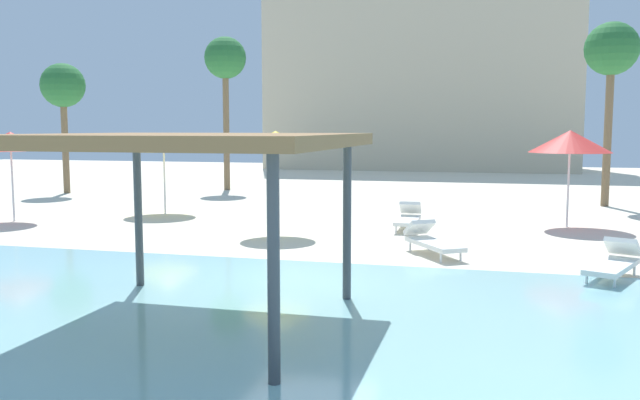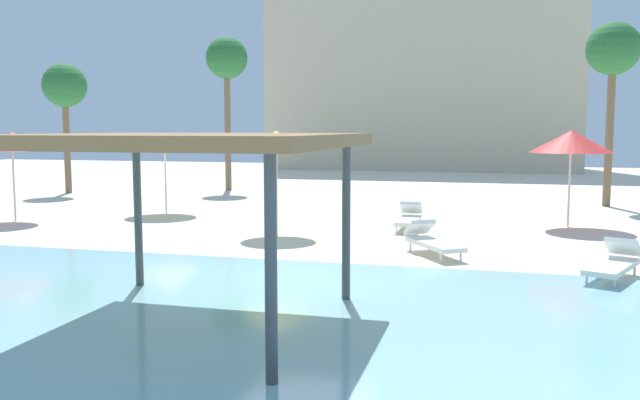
{
  "view_description": "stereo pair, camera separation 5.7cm",
  "coord_description": "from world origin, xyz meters",
  "px_view_note": "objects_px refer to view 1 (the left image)",
  "views": [
    {
      "loc": [
        3.33,
        -11.87,
        2.85
      ],
      "look_at": [
        -0.25,
        2.0,
        1.3
      ],
      "focal_mm": 37.31,
      "sensor_mm": 36.0,
      "label": 1
    },
    {
      "loc": [
        3.38,
        -11.86,
        2.85
      ],
      "look_at": [
        -0.25,
        2.0,
        1.3
      ],
      "focal_mm": 37.31,
      "sensor_mm": 36.0,
      "label": 2
    }
  ],
  "objects_px": {
    "palm_tree_0": "(612,54)",
    "palm_tree_1": "(63,88)",
    "lounge_chair_0": "(408,217)",
    "lounge_chair_6": "(431,240)",
    "beach_umbrella_red_2": "(10,141)",
    "beach_umbrella_yellow_5": "(164,142)",
    "lounge_chair_4": "(614,262)",
    "shade_pavilion": "(188,145)",
    "beach_umbrella_yellow_1": "(276,141)",
    "beach_umbrella_red_6": "(570,141)",
    "palm_tree_2": "(225,62)"
  },
  "relations": [
    {
      "from": "beach_umbrella_red_6",
      "to": "palm_tree_2",
      "type": "xyz_separation_m",
      "value": [
        -14.03,
        8.39,
        3.37
      ]
    },
    {
      "from": "beach_umbrella_red_6",
      "to": "palm_tree_2",
      "type": "distance_m",
      "value": 16.69
    },
    {
      "from": "lounge_chair_4",
      "to": "lounge_chair_0",
      "type": "bearing_deg",
      "value": -116.01
    },
    {
      "from": "beach_umbrella_red_6",
      "to": "beach_umbrella_yellow_1",
      "type": "bearing_deg",
      "value": -156.6
    },
    {
      "from": "lounge_chair_4",
      "to": "palm_tree_2",
      "type": "bearing_deg",
      "value": -113.71
    },
    {
      "from": "beach_umbrella_yellow_5",
      "to": "beach_umbrella_red_6",
      "type": "height_order",
      "value": "beach_umbrella_red_6"
    },
    {
      "from": "beach_umbrella_red_2",
      "to": "lounge_chair_4",
      "type": "relative_size",
      "value": 1.39
    },
    {
      "from": "beach_umbrella_yellow_5",
      "to": "lounge_chair_0",
      "type": "height_order",
      "value": "beach_umbrella_yellow_5"
    },
    {
      "from": "beach_umbrella_yellow_1",
      "to": "beach_umbrella_red_6",
      "type": "relative_size",
      "value": 1.0
    },
    {
      "from": "lounge_chair_4",
      "to": "palm_tree_2",
      "type": "xyz_separation_m",
      "value": [
        -14.16,
        15.29,
        5.51
      ]
    },
    {
      "from": "beach_umbrella_yellow_1",
      "to": "beach_umbrella_yellow_5",
      "type": "bearing_deg",
      "value": 147.03
    },
    {
      "from": "shade_pavilion",
      "to": "palm_tree_2",
      "type": "height_order",
      "value": "palm_tree_2"
    },
    {
      "from": "shade_pavilion",
      "to": "lounge_chair_0",
      "type": "distance_m",
      "value": 10.5
    },
    {
      "from": "shade_pavilion",
      "to": "beach_umbrella_yellow_1",
      "type": "relative_size",
      "value": 1.62
    },
    {
      "from": "beach_umbrella_yellow_1",
      "to": "beach_umbrella_red_6",
      "type": "bearing_deg",
      "value": 23.4
    },
    {
      "from": "shade_pavilion",
      "to": "lounge_chair_6",
      "type": "bearing_deg",
      "value": 65.55
    },
    {
      "from": "beach_umbrella_red_2",
      "to": "lounge_chair_6",
      "type": "bearing_deg",
      "value": -10.07
    },
    {
      "from": "beach_umbrella_yellow_5",
      "to": "beach_umbrella_red_6",
      "type": "distance_m",
      "value": 12.75
    },
    {
      "from": "beach_umbrella_red_2",
      "to": "palm_tree_1",
      "type": "bearing_deg",
      "value": 115.53
    },
    {
      "from": "lounge_chair_4",
      "to": "palm_tree_2",
      "type": "distance_m",
      "value": 21.56
    },
    {
      "from": "beach_umbrella_red_2",
      "to": "palm_tree_2",
      "type": "relative_size",
      "value": 0.39
    },
    {
      "from": "beach_umbrella_yellow_1",
      "to": "lounge_chair_0",
      "type": "bearing_deg",
      "value": 28.0
    },
    {
      "from": "lounge_chair_0",
      "to": "lounge_chair_6",
      "type": "bearing_deg",
      "value": 13.57
    },
    {
      "from": "shade_pavilion",
      "to": "palm_tree_2",
      "type": "bearing_deg",
      "value": 110.99
    },
    {
      "from": "palm_tree_1",
      "to": "palm_tree_2",
      "type": "height_order",
      "value": "palm_tree_2"
    },
    {
      "from": "palm_tree_0",
      "to": "palm_tree_1",
      "type": "height_order",
      "value": "palm_tree_0"
    },
    {
      "from": "palm_tree_0",
      "to": "palm_tree_1",
      "type": "xyz_separation_m",
      "value": [
        -22.18,
        -0.59,
        -0.93
      ]
    },
    {
      "from": "beach_umbrella_yellow_1",
      "to": "lounge_chair_0",
      "type": "relative_size",
      "value": 1.46
    },
    {
      "from": "shade_pavilion",
      "to": "lounge_chair_0",
      "type": "height_order",
      "value": "shade_pavilion"
    },
    {
      "from": "beach_umbrella_red_2",
      "to": "lounge_chair_6",
      "type": "height_order",
      "value": "beach_umbrella_red_2"
    },
    {
      "from": "beach_umbrella_red_6",
      "to": "palm_tree_1",
      "type": "relative_size",
      "value": 0.49
    },
    {
      "from": "beach_umbrella_red_6",
      "to": "palm_tree_2",
      "type": "relative_size",
      "value": 0.4
    },
    {
      "from": "palm_tree_0",
      "to": "shade_pavilion",
      "type": "bearing_deg",
      "value": -115.32
    },
    {
      "from": "shade_pavilion",
      "to": "beach_umbrella_yellow_1",
      "type": "bearing_deg",
      "value": 99.79
    },
    {
      "from": "palm_tree_0",
      "to": "palm_tree_2",
      "type": "distance_m",
      "value": 16.14
    },
    {
      "from": "lounge_chair_4",
      "to": "beach_umbrella_red_6",
      "type": "bearing_deg",
      "value": -155.4
    },
    {
      "from": "beach_umbrella_red_2",
      "to": "lounge_chair_0",
      "type": "bearing_deg",
      "value": 6.78
    },
    {
      "from": "beach_umbrella_yellow_5",
      "to": "lounge_chair_4",
      "type": "xyz_separation_m",
      "value": [
        12.88,
        -6.77,
        -2.05
      ]
    },
    {
      "from": "shade_pavilion",
      "to": "palm_tree_2",
      "type": "xyz_separation_m",
      "value": [
        -7.69,
        20.03,
        3.24
      ]
    },
    {
      "from": "beach_umbrella_red_2",
      "to": "palm_tree_2",
      "type": "xyz_separation_m",
      "value": [
        2.34,
        11.39,
        3.39
      ]
    },
    {
      "from": "beach_umbrella_red_2",
      "to": "palm_tree_2",
      "type": "height_order",
      "value": "palm_tree_2"
    },
    {
      "from": "lounge_chair_6",
      "to": "beach_umbrella_yellow_1",
      "type": "bearing_deg",
      "value": -147.58
    },
    {
      "from": "lounge_chair_4",
      "to": "beach_umbrella_red_2",
      "type": "bearing_deg",
      "value": -79.81
    },
    {
      "from": "palm_tree_0",
      "to": "palm_tree_1",
      "type": "relative_size",
      "value": 1.17
    },
    {
      "from": "beach_umbrella_yellow_1",
      "to": "lounge_chair_6",
      "type": "xyz_separation_m",
      "value": [
        4.32,
        -1.93,
        -2.19
      ]
    },
    {
      "from": "beach_umbrella_yellow_5",
      "to": "palm_tree_1",
      "type": "height_order",
      "value": "palm_tree_1"
    },
    {
      "from": "shade_pavilion",
      "to": "beach_umbrella_red_2",
      "type": "height_order",
      "value": "shade_pavilion"
    },
    {
      "from": "beach_umbrella_red_6",
      "to": "lounge_chair_0",
      "type": "bearing_deg",
      "value": -160.33
    },
    {
      "from": "beach_umbrella_yellow_5",
      "to": "palm_tree_2",
      "type": "height_order",
      "value": "palm_tree_2"
    },
    {
      "from": "shade_pavilion",
      "to": "beach_umbrella_yellow_1",
      "type": "height_order",
      "value": "beach_umbrella_yellow_1"
    }
  ]
}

